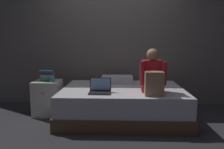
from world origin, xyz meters
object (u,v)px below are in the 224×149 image
(pillow, at_px, (117,79))
(clothes_pile, at_px, (98,80))
(book_stack, at_px, (47,76))
(person_sitting, at_px, (153,76))
(nightstand, at_px, (48,98))
(bed, at_px, (123,103))
(laptop, at_px, (100,89))
(mug, at_px, (52,80))

(pillow, height_order, clothes_pile, pillow)
(book_stack, distance_m, clothes_pile, 0.90)
(person_sitting, height_order, pillow, person_sitting)
(clothes_pile, bearing_deg, person_sitting, -41.23)
(nightstand, relative_size, pillow, 1.06)
(person_sitting, bearing_deg, clothes_pile, 138.77)
(bed, height_order, laptop, laptop)
(laptop, bearing_deg, bed, 48.72)
(pillow, distance_m, clothes_pile, 0.36)
(mug, bearing_deg, laptop, -24.70)
(mug, xyz_separation_m, clothes_pile, (0.72, 0.42, -0.08))
(bed, height_order, book_stack, book_stack)
(bed, xyz_separation_m, book_stack, (-1.29, 0.11, 0.44))
(laptop, height_order, book_stack, book_stack)
(clothes_pile, bearing_deg, book_stack, -159.99)
(mug, bearing_deg, nightstand, 137.31)
(book_stack, relative_size, mug, 2.67)
(nightstand, xyz_separation_m, pillow, (1.20, 0.34, 0.28))
(person_sitting, distance_m, pillow, 0.99)
(person_sitting, relative_size, pillow, 1.17)
(person_sitting, xyz_separation_m, book_stack, (-1.72, 0.47, -0.07))
(nightstand, distance_m, pillow, 1.28)
(person_sitting, bearing_deg, mug, 167.44)
(book_stack, height_order, clothes_pile, book_stack)
(pillow, height_order, book_stack, book_stack)
(laptop, distance_m, pillow, 0.87)
(person_sitting, relative_size, book_stack, 2.73)
(nightstand, bearing_deg, pillow, 15.60)
(laptop, bearing_deg, person_sitting, 1.78)
(person_sitting, height_order, laptop, person_sitting)
(bed, xyz_separation_m, mug, (-1.17, -0.01, 0.39))
(book_stack, xyz_separation_m, mug, (0.12, -0.12, -0.05))
(bed, bearing_deg, laptop, -131.28)
(pillow, xyz_separation_m, clothes_pile, (-0.36, -0.03, -0.02))
(bed, height_order, nightstand, nightstand)
(bed, xyz_separation_m, pillow, (-0.10, 0.45, 0.32))
(pillow, relative_size, clothes_pile, 2.43)
(bed, height_order, mug, mug)
(nightstand, relative_size, book_stack, 2.48)
(clothes_pile, bearing_deg, bed, -42.51)
(person_sitting, distance_m, book_stack, 1.79)
(bed, distance_m, clothes_pile, 0.69)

